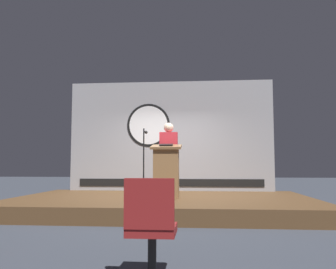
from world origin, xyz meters
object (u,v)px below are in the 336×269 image
(podium, at_px, (166,171))
(microphone_stand, at_px, (144,174))
(speaker_person, at_px, (169,158))
(audience_chair_right, at_px, (151,222))

(podium, height_order, microphone_stand, microphone_stand)
(speaker_person, height_order, microphone_stand, speaker_person)
(podium, height_order, audience_chair_right, podium)
(podium, xyz_separation_m, audience_chair_right, (0.26, -4.23, -0.37))
(audience_chair_right, bearing_deg, microphone_stand, 99.93)
(podium, xyz_separation_m, speaker_person, (0.01, 0.48, 0.28))
(speaker_person, xyz_separation_m, audience_chair_right, (0.25, -4.71, -0.65))
(podium, distance_m, microphone_stand, 0.48)
(podium, distance_m, audience_chair_right, 4.26)
(microphone_stand, height_order, audience_chair_right, microphone_stand)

